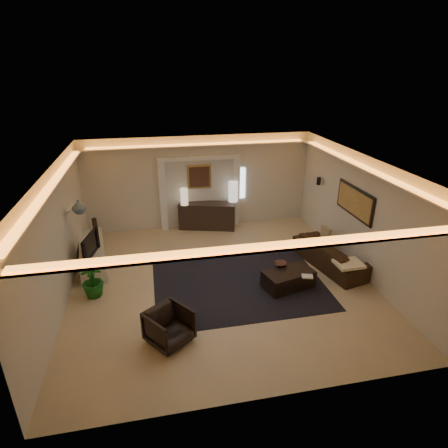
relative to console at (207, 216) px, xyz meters
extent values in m
plane|color=tan|center=(-0.19, -3.25, -0.40)|extent=(7.00, 7.00, 0.00)
plane|color=white|center=(-0.19, -3.25, 2.50)|extent=(7.00, 7.00, 0.00)
plane|color=beige|center=(-0.19, 0.25, 1.05)|extent=(7.00, 0.00, 7.00)
plane|color=beige|center=(-0.19, -6.75, 1.05)|extent=(7.00, 0.00, 7.00)
plane|color=beige|center=(-3.69, -3.25, 1.05)|extent=(0.00, 7.00, 7.00)
plane|color=beige|center=(3.31, -3.25, 1.05)|extent=(0.00, 7.00, 7.00)
cube|color=silver|center=(-0.19, -3.25, 2.22)|extent=(7.00, 7.00, 0.04)
cube|color=white|center=(1.16, 0.23, 0.95)|extent=(0.25, 0.03, 1.00)
cube|color=black|center=(0.21, -3.45, -0.39)|extent=(4.00, 3.00, 0.01)
cube|color=silver|center=(-1.34, 0.15, 0.70)|extent=(0.22, 0.20, 2.20)
cube|color=silver|center=(0.96, 0.15, 0.70)|extent=(0.22, 0.20, 2.20)
cube|color=silver|center=(-0.19, 0.15, 1.85)|extent=(2.52, 0.20, 0.12)
cube|color=tan|center=(-0.19, 0.22, 1.25)|extent=(0.74, 0.04, 0.74)
cube|color=#4C2D1E|center=(-0.19, 0.19, 1.25)|extent=(0.62, 0.02, 0.62)
cube|color=black|center=(3.28, -2.95, 1.30)|extent=(0.04, 1.64, 0.74)
cube|color=tan|center=(3.25, -2.95, 1.30)|extent=(0.02, 1.50, 0.62)
cylinder|color=black|center=(3.19, -1.05, 1.28)|extent=(0.12, 0.12, 0.22)
cube|color=silver|center=(-3.63, -1.85, 1.25)|extent=(0.10, 0.55, 0.04)
cube|color=black|center=(0.00, 0.00, 0.00)|extent=(1.84, 0.99, 0.88)
cylinder|color=beige|center=(-0.70, 0.00, 0.69)|extent=(0.24, 0.24, 0.52)
cylinder|color=silver|center=(0.84, 0.00, 0.69)|extent=(0.30, 0.30, 0.65)
cube|color=beige|center=(-3.34, -1.58, -0.18)|extent=(0.95, 2.51, 0.46)
imported|color=black|center=(-3.34, -2.13, 0.35)|extent=(1.05, 0.36, 0.60)
cylinder|color=black|center=(-3.34, -0.56, 0.24)|extent=(0.14, 0.14, 0.37)
imported|color=slate|center=(-3.34, -2.33, 1.43)|extent=(0.33, 0.33, 0.33)
imported|color=#124B11|center=(-3.13, -3.26, 0.02)|extent=(0.55, 0.55, 0.83)
imported|color=#382612|center=(2.75, -3.04, -0.07)|extent=(2.37, 1.34, 0.65)
cube|color=silver|center=(2.73, -3.95, 0.15)|extent=(0.64, 0.53, 0.07)
cube|color=tan|center=(2.96, -2.28, 0.15)|extent=(0.17, 0.38, 0.37)
cube|color=black|center=(1.32, -3.79, -0.20)|extent=(1.28, 0.90, 0.43)
imported|color=#422922|center=(1.21, -3.48, 0.05)|extent=(0.32, 0.32, 0.07)
cube|color=silver|center=(1.64, -4.11, 0.02)|extent=(0.29, 0.25, 0.03)
imported|color=black|center=(-1.54, -5.13, -0.06)|extent=(1.04, 1.04, 0.69)
camera|label=1|loc=(-1.65, -10.81, 4.46)|focal=29.74mm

